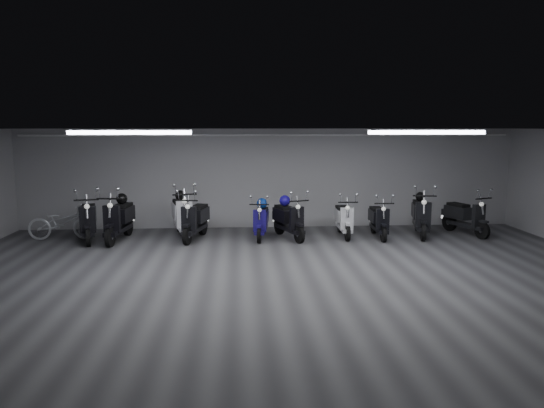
{
  "coord_description": "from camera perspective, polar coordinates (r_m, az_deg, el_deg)",
  "views": [
    {
      "loc": [
        -0.86,
        -9.27,
        2.86
      ],
      "look_at": [
        -0.09,
        2.5,
        1.05
      ],
      "focal_mm": 33.48,
      "sensor_mm": 36.0,
      "label": 1
    }
  ],
  "objects": [
    {
      "name": "fluor_strip_right",
      "position": [
        10.98,
        16.99,
        7.72
      ],
      "size": [
        2.4,
        0.18,
        0.08
      ],
      "primitive_type": "cube",
      "color": "white",
      "rests_on": "ceiling"
    },
    {
      "name": "helmet_3",
      "position": [
        13.64,
        -10.29,
        0.97
      ],
      "size": [
        0.27,
        0.27,
        0.27
      ],
      "primitive_type": "sphere",
      "color": "black",
      "rests_on": "scooter_2"
    },
    {
      "name": "scooter_7",
      "position": [
        13.38,
        11.93,
        -1.18
      ],
      "size": [
        0.61,
        1.64,
        1.21
      ],
      "primitive_type": null,
      "rotation": [
        0.0,
        0.0,
        -0.04
      ],
      "color": "black",
      "rests_on": "floor"
    },
    {
      "name": "helmet_0",
      "position": [
        13.17,
        -1.13,
        0.07
      ],
      "size": [
        0.28,
        0.28,
        0.28
      ],
      "primitive_type": "sphere",
      "color": "#0D3395",
      "rests_on": "scooter_4"
    },
    {
      "name": "front_wall",
      "position": [
        4.59,
        7.34,
        -9.86
      ],
      "size": [
        14.0,
        0.01,
        2.8
      ],
      "primitive_type": "cube",
      "color": "#9B9B9E",
      "rests_on": "ground"
    },
    {
      "name": "scooter_5",
      "position": [
        12.96,
        1.91,
        -1.08
      ],
      "size": [
        1.16,
        1.86,
        1.31
      ],
      "primitive_type": null,
      "rotation": [
        0.0,
        0.0,
        0.35
      ],
      "color": "black",
      "rests_on": "floor"
    },
    {
      "name": "scooter_9",
      "position": [
        14.37,
        20.99,
        -0.71
      ],
      "size": [
        1.14,
        1.84,
        1.3
      ],
      "primitive_type": null,
      "rotation": [
        0.0,
        0.0,
        0.35
      ],
      "color": "black",
      "rests_on": "floor"
    },
    {
      "name": "scooter_0",
      "position": [
        13.47,
        -19.97,
        -1.02
      ],
      "size": [
        1.07,
        1.98,
        1.41
      ],
      "primitive_type": null,
      "rotation": [
        0.0,
        0.0,
        0.25
      ],
      "color": "black",
      "rests_on": "floor"
    },
    {
      "name": "helmet_1",
      "position": [
        13.45,
        -16.54,
        0.57
      ],
      "size": [
        0.28,
        0.28,
        0.28
      ],
      "primitive_type": "sphere",
      "color": "black",
      "rests_on": "scooter_1"
    },
    {
      "name": "back_wall",
      "position": [
        14.38,
        -0.31,
        2.89
      ],
      "size": [
        14.0,
        0.01,
        2.8
      ],
      "primitive_type": "cube",
      "color": "#9B9B9E",
      "rests_on": "ground"
    },
    {
      "name": "scooter_1",
      "position": [
        13.25,
        -16.86,
        -0.94
      ],
      "size": [
        0.86,
        2.01,
        1.45
      ],
      "primitive_type": null,
      "rotation": [
        0.0,
        0.0,
        -0.11
      ],
      "color": "black",
      "rests_on": "floor"
    },
    {
      "name": "floor",
      "position": [
        9.74,
        1.49,
        -8.38
      ],
      "size": [
        14.0,
        10.0,
        0.01
      ],
      "primitive_type": "cube",
      "color": "#3C3C3F",
      "rests_on": "ground"
    },
    {
      "name": "ceiling",
      "position": [
        9.31,
        1.56,
        8.39
      ],
      "size": [
        14.0,
        10.0,
        0.01
      ],
      "primitive_type": "cube",
      "color": "gray",
      "rests_on": "ground"
    },
    {
      "name": "fluor_strip_left",
      "position": [
        10.5,
        -15.67,
        7.75
      ],
      "size": [
        2.4,
        0.18,
        0.08
      ],
      "primitive_type": "cube",
      "color": "white",
      "rests_on": "ceiling"
    },
    {
      "name": "scooter_8",
      "position": [
        13.84,
        16.42,
        -0.57
      ],
      "size": [
        1.07,
        2.01,
        1.42
      ],
      "primitive_type": null,
      "rotation": [
        0.0,
        0.0,
        -0.24
      ],
      "color": "black",
      "rests_on": "floor"
    },
    {
      "name": "scooter_3",
      "position": [
        12.98,
        -8.65,
        -1.05
      ],
      "size": [
        1.04,
        1.92,
        1.36
      ],
      "primitive_type": null,
      "rotation": [
        0.0,
        0.0,
        -0.25
      ],
      "color": "black",
      "rests_on": "floor"
    },
    {
      "name": "scooter_6",
      "position": [
        13.33,
        8.09,
        -1.07
      ],
      "size": [
        0.58,
        1.66,
        1.23
      ],
      "primitive_type": null,
      "rotation": [
        0.0,
        0.0,
        -0.02
      ],
      "color": "silver",
      "rests_on": "floor"
    },
    {
      "name": "helmet_4",
      "position": [
        14.06,
        16.36,
        0.8
      ],
      "size": [
        0.26,
        0.26,
        0.26
      ],
      "primitive_type": "sphere",
      "color": "black",
      "rests_on": "scooter_8"
    },
    {
      "name": "scooter_2",
      "position": [
        13.41,
        -10.11,
        -0.51
      ],
      "size": [
        1.11,
        2.09,
        1.48
      ],
      "primitive_type": null,
      "rotation": [
        0.0,
        0.0,
        0.23
      ],
      "color": "white",
      "rests_on": "floor"
    },
    {
      "name": "bicycle",
      "position": [
        13.94,
        -22.57,
        -1.54
      ],
      "size": [
        1.69,
        0.68,
        1.08
      ],
      "primitive_type": "imported",
      "rotation": [
        0.0,
        0.0,
        1.63
      ],
      "color": "silver",
      "rests_on": "floor"
    },
    {
      "name": "scooter_4",
      "position": [
        12.99,
        -1.22,
        -1.31
      ],
      "size": [
        0.75,
        1.67,
        1.2
      ],
      "primitive_type": null,
      "rotation": [
        0.0,
        0.0,
        -0.14
      ],
      "color": "navy",
      "rests_on": "floor"
    },
    {
      "name": "conduit",
      "position": [
        14.22,
        -0.29,
        7.75
      ],
      "size": [
        13.6,
        0.05,
        0.05
      ],
      "primitive_type": "cylinder",
      "rotation": [
        0.0,
        1.57,
        0.0
      ],
      "color": "white",
      "rests_on": "back_wall"
    },
    {
      "name": "helmet_2",
      "position": [
        13.13,
        1.45,
        0.37
      ],
      "size": [
        0.28,
        0.28,
        0.28
      ],
      "primitive_type": "sphere",
      "color": "#190C8B",
      "rests_on": "scooter_5"
    }
  ]
}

